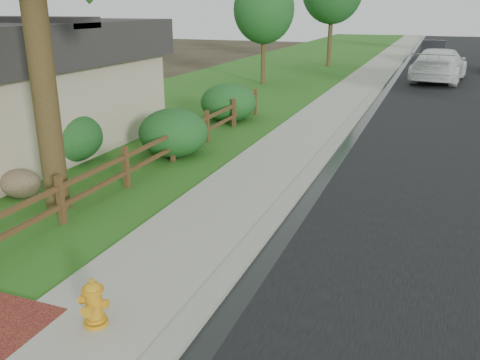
% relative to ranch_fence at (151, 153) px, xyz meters
% --- Properties ---
extents(ground, '(120.00, 120.00, 0.00)m').
position_rel_ranch_fence_xyz_m(ground, '(3.60, -6.40, -0.62)').
color(ground, '#32261B').
extents(road, '(8.00, 90.00, 0.02)m').
position_rel_ranch_fence_xyz_m(road, '(8.20, 28.60, -0.61)').
color(road, black).
rests_on(road, ground).
extents(curb, '(0.40, 90.00, 0.12)m').
position_rel_ranch_fence_xyz_m(curb, '(4.00, 28.60, -0.56)').
color(curb, gray).
rests_on(curb, ground).
extents(wet_gutter, '(0.50, 90.00, 0.00)m').
position_rel_ranch_fence_xyz_m(wet_gutter, '(4.35, 28.60, -0.60)').
color(wet_gutter, black).
rests_on(wet_gutter, road).
extents(sidewalk, '(2.20, 90.00, 0.10)m').
position_rel_ranch_fence_xyz_m(sidewalk, '(2.70, 28.60, -0.57)').
color(sidewalk, '#AFA898').
rests_on(sidewalk, ground).
extents(grass_strip, '(1.60, 90.00, 0.06)m').
position_rel_ranch_fence_xyz_m(grass_strip, '(0.80, 28.60, -0.59)').
color(grass_strip, '#295F1B').
rests_on(grass_strip, ground).
extents(lawn_near, '(9.00, 90.00, 0.04)m').
position_rel_ranch_fence_xyz_m(lawn_near, '(-4.40, 28.60, -0.60)').
color(lawn_near, '#295F1B').
rests_on(lawn_near, ground).
extents(ranch_fence, '(0.12, 16.92, 1.10)m').
position_rel_ranch_fence_xyz_m(ranch_fence, '(0.00, 0.00, 0.00)').
color(ranch_fence, '#443016').
rests_on(ranch_fence, ground).
extents(fire_hydrant, '(0.47, 0.38, 0.73)m').
position_rel_ranch_fence_xyz_m(fire_hydrant, '(2.82, -6.36, -0.18)').
color(fire_hydrant, orange).
rests_on(fire_hydrant, sidewalk).
extents(white_suv, '(3.50, 6.98, 1.95)m').
position_rel_ranch_fence_xyz_m(white_suv, '(6.94, 21.78, 0.38)').
color(white_suv, white).
rests_on(white_suv, road).
extents(dark_car_far, '(1.82, 5.13, 1.69)m').
position_rel_ranch_fence_xyz_m(dark_car_far, '(6.36, 33.37, 0.25)').
color(dark_car_far, black).
rests_on(dark_car_far, road).
extents(boulder, '(1.24, 1.08, 0.70)m').
position_rel_ranch_fence_xyz_m(boulder, '(-2.03, -2.59, -0.27)').
color(boulder, brown).
rests_on(boulder, ground).
extents(shrub_b, '(2.46, 2.46, 1.45)m').
position_rel_ranch_fence_xyz_m(shrub_b, '(-0.30, 1.84, 0.11)').
color(shrub_b, '#174218').
rests_on(shrub_b, ground).
extents(shrub_c, '(2.33, 2.33, 1.47)m').
position_rel_ranch_fence_xyz_m(shrub_c, '(-2.90, 0.22, 0.12)').
color(shrub_c, '#174218').
rests_on(shrub_c, ground).
extents(shrub_d, '(2.53, 2.53, 1.49)m').
position_rel_ranch_fence_xyz_m(shrub_d, '(-0.63, 7.02, 0.13)').
color(shrub_d, '#174218').
rests_on(shrub_d, ground).
extents(tree_near_left, '(3.39, 3.39, 6.01)m').
position_rel_ranch_fence_xyz_m(tree_near_left, '(-2.53, 16.92, 3.52)').
color(tree_near_left, '#3D2C19').
rests_on(tree_near_left, ground).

